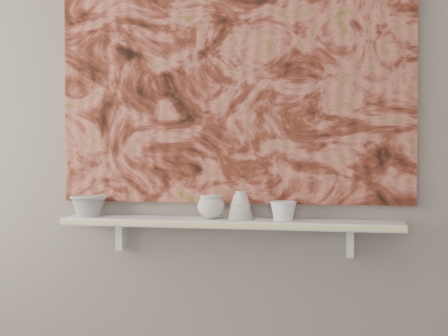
% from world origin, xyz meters
% --- Properties ---
extents(wall_back, '(3.60, 0.00, 3.60)m').
position_xyz_m(wall_back, '(0.00, 1.60, 1.35)').
color(wall_back, gray).
rests_on(wall_back, floor).
extents(shelf, '(1.40, 0.18, 0.03)m').
position_xyz_m(shelf, '(0.00, 1.51, 0.92)').
color(shelf, white).
rests_on(shelf, wall_back).
extents(shelf_stripe, '(1.40, 0.01, 0.02)m').
position_xyz_m(shelf_stripe, '(0.00, 1.41, 0.92)').
color(shelf_stripe, '#F1E7A0').
rests_on(shelf_stripe, shelf).
extents(bracket_left, '(0.03, 0.06, 0.12)m').
position_xyz_m(bracket_left, '(-0.49, 1.57, 0.84)').
color(bracket_left, white).
rests_on(bracket_left, wall_back).
extents(bracket_right, '(0.03, 0.06, 0.12)m').
position_xyz_m(bracket_right, '(0.49, 1.57, 0.84)').
color(bracket_right, white).
rests_on(bracket_right, wall_back).
extents(painting, '(1.50, 0.02, 1.10)m').
position_xyz_m(painting, '(0.00, 1.59, 1.54)').
color(painting, maroon).
rests_on(painting, wall_back).
extents(house_motif, '(0.09, 0.00, 0.08)m').
position_xyz_m(house_motif, '(0.45, 1.57, 1.23)').
color(house_motif, black).
rests_on(house_motif, painting).
extents(bowl_grey, '(0.18, 0.18, 0.09)m').
position_xyz_m(bowl_grey, '(-0.61, 1.51, 0.98)').
color(bowl_grey, '#9A9A97').
rests_on(bowl_grey, shelf).
extents(cup_cream, '(0.14, 0.14, 0.10)m').
position_xyz_m(cup_cream, '(-0.07, 1.51, 0.98)').
color(cup_cream, silver).
rests_on(cup_cream, shelf).
extents(bell_vessel, '(0.13, 0.13, 0.12)m').
position_xyz_m(bell_vessel, '(0.05, 1.51, 0.99)').
color(bell_vessel, beige).
rests_on(bell_vessel, shelf).
extents(bowl_white, '(0.14, 0.14, 0.08)m').
position_xyz_m(bowl_white, '(0.23, 1.51, 0.97)').
color(bowl_white, silver).
rests_on(bowl_white, shelf).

